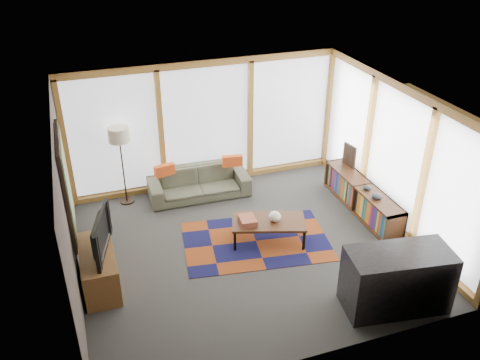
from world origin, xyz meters
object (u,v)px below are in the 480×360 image
object	(u,v)px
floor_lamp	(123,166)
coffee_table	(268,231)
tv_console	(99,268)
bar_counter	(397,280)
television	(95,235)
sofa	(199,183)
bookshelf	(362,198)

from	to	relation	value
floor_lamp	coffee_table	world-z (taller)	floor_lamp
tv_console	bar_counter	distance (m)	4.38
television	floor_lamp	bearing A→B (deg)	-1.50
floor_lamp	tv_console	size ratio (longest dim) A/B	1.29
coffee_table	tv_console	world-z (taller)	tv_console
sofa	coffee_table	distance (m)	2.03
sofa	bookshelf	size ratio (longest dim) A/B	0.88
sofa	floor_lamp	world-z (taller)	floor_lamp
coffee_table	bookshelf	size ratio (longest dim) A/B	0.55
bookshelf	tv_console	xyz separation A→B (m)	(-4.88, -0.58, 0.03)
tv_console	television	size ratio (longest dim) A/B	1.16
television	bar_counter	size ratio (longest dim) A/B	0.72
sofa	coffee_table	world-z (taller)	sofa
floor_lamp	sofa	bearing A→B (deg)	-9.22
sofa	television	size ratio (longest dim) A/B	1.88
sofa	television	distance (m)	3.03
sofa	floor_lamp	distance (m)	1.51
sofa	bar_counter	bearing A→B (deg)	-63.33
sofa	television	world-z (taller)	television
sofa	bookshelf	distance (m)	3.16
bar_counter	bookshelf	bearing A→B (deg)	77.83
coffee_table	tv_console	distance (m)	2.86
coffee_table	bar_counter	bearing A→B (deg)	-61.39
coffee_table	television	world-z (taller)	television
floor_lamp	television	world-z (taller)	floor_lamp
floor_lamp	bar_counter	distance (m)	5.31
coffee_table	bookshelf	distance (m)	2.06
bar_counter	floor_lamp	bearing A→B (deg)	136.25
bookshelf	tv_console	bearing A→B (deg)	-173.22
sofa	tv_console	distance (m)	2.99
sofa	tv_console	world-z (taller)	tv_console
sofa	bar_counter	world-z (taller)	bar_counter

